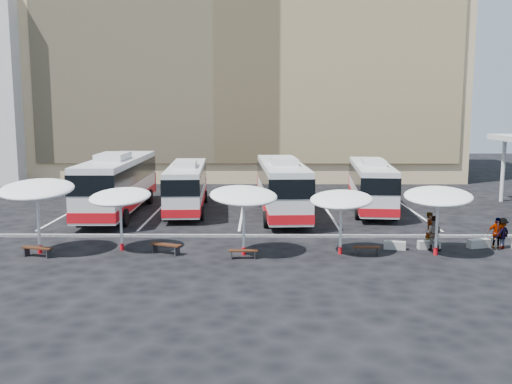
{
  "coord_description": "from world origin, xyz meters",
  "views": [
    {
      "loc": [
        1.25,
        -30.83,
        7.22
      ],
      "look_at": [
        1.0,
        3.0,
        2.2
      ],
      "focal_mm": 40.0,
      "sensor_mm": 36.0,
      "label": 1
    }
  ],
  "objects_px": {
    "bus_1": "(187,185)",
    "conc_bench_1": "(429,245)",
    "sunshade_4": "(438,197)",
    "conc_bench_2": "(479,244)",
    "wood_bench_2": "(243,252)",
    "conc_bench_0": "(395,245)",
    "passenger_1": "(434,233)",
    "bus_2": "(282,185)",
    "sunshade_2": "(244,196)",
    "wood_bench_0": "(38,249)",
    "sunshade_0": "(37,190)",
    "sunshade_1": "(120,197)",
    "bus_0": "(118,182)",
    "passenger_3": "(501,233)",
    "passenger_0": "(430,230)",
    "sunshade_3": "(341,200)",
    "passenger_2": "(497,233)",
    "wood_bench_3": "(367,248)",
    "wood_bench_1": "(166,246)",
    "bus_3": "(371,183)"
  },
  "relations": [
    {
      "from": "passenger_1",
      "to": "bus_0",
      "type": "bearing_deg",
      "value": -4.32
    },
    {
      "from": "passenger_0",
      "to": "sunshade_2",
      "type": "bearing_deg",
      "value": 145.87
    },
    {
      "from": "wood_bench_0",
      "to": "sunshade_4",
      "type": "bearing_deg",
      "value": 1.43
    },
    {
      "from": "passenger_1",
      "to": "wood_bench_1",
      "type": "bearing_deg",
      "value": 27.95
    },
    {
      "from": "sunshade_0",
      "to": "wood_bench_0",
      "type": "distance_m",
      "value": 2.93
    },
    {
      "from": "wood_bench_0",
      "to": "conc_bench_0",
      "type": "xyz_separation_m",
      "value": [
        17.8,
        1.64,
        -0.16
      ]
    },
    {
      "from": "sunshade_0",
      "to": "sunshade_3",
      "type": "distance_m",
      "value": 15.0
    },
    {
      "from": "wood_bench_0",
      "to": "wood_bench_2",
      "type": "xyz_separation_m",
      "value": [
        10.05,
        -0.27,
        -0.04
      ]
    },
    {
      "from": "conc_bench_1",
      "to": "sunshade_2",
      "type": "bearing_deg",
      "value": -172.23
    },
    {
      "from": "passenger_0",
      "to": "sunshade_4",
      "type": "bearing_deg",
      "value": -140.67
    },
    {
      "from": "wood_bench_0",
      "to": "wood_bench_3",
      "type": "height_order",
      "value": "wood_bench_0"
    },
    {
      "from": "bus_1",
      "to": "conc_bench_2",
      "type": "bearing_deg",
      "value": -36.6
    },
    {
      "from": "bus_0",
      "to": "passenger_0",
      "type": "relative_size",
      "value": 7.29
    },
    {
      "from": "sunshade_0",
      "to": "sunshade_1",
      "type": "bearing_deg",
      "value": 9.3
    },
    {
      "from": "wood_bench_1",
      "to": "passenger_3",
      "type": "height_order",
      "value": "passenger_3"
    },
    {
      "from": "bus_2",
      "to": "conc_bench_0",
      "type": "xyz_separation_m",
      "value": [
        5.48,
        -9.47,
        -1.83
      ]
    },
    {
      "from": "sunshade_3",
      "to": "conc_bench_2",
      "type": "distance_m",
      "value": 7.91
    },
    {
      "from": "wood_bench_0",
      "to": "conc_bench_1",
      "type": "bearing_deg",
      "value": 5.07
    },
    {
      "from": "bus_1",
      "to": "passenger_1",
      "type": "xyz_separation_m",
      "value": [
        14.06,
        -11.34,
        -0.94
      ]
    },
    {
      "from": "passenger_0",
      "to": "passenger_2",
      "type": "height_order",
      "value": "passenger_0"
    },
    {
      "from": "bus_2",
      "to": "conc_bench_0",
      "type": "bearing_deg",
      "value": -63.15
    },
    {
      "from": "sunshade_4",
      "to": "conc_bench_2",
      "type": "bearing_deg",
      "value": 28.87
    },
    {
      "from": "wood_bench_2",
      "to": "conc_bench_0",
      "type": "relative_size",
      "value": 1.28
    },
    {
      "from": "passenger_2",
      "to": "sunshade_1",
      "type": "bearing_deg",
      "value": -174.99
    },
    {
      "from": "sunshade_0",
      "to": "passenger_1",
      "type": "bearing_deg",
      "value": 2.34
    },
    {
      "from": "bus_1",
      "to": "wood_bench_0",
      "type": "bearing_deg",
      "value": -117.31
    },
    {
      "from": "bus_0",
      "to": "sunshade_1",
      "type": "relative_size",
      "value": 3.59
    },
    {
      "from": "bus_3",
      "to": "sunshade_0",
      "type": "distance_m",
      "value": 22.72
    },
    {
      "from": "sunshade_0",
      "to": "conc_bench_2",
      "type": "bearing_deg",
      "value": 3.36
    },
    {
      "from": "bus_2",
      "to": "passenger_2",
      "type": "height_order",
      "value": "bus_2"
    },
    {
      "from": "sunshade_4",
      "to": "sunshade_1",
      "type": "bearing_deg",
      "value": 177.04
    },
    {
      "from": "wood_bench_0",
      "to": "conc_bench_2",
      "type": "relative_size",
      "value": 1.34
    },
    {
      "from": "sunshade_0",
      "to": "passenger_2",
      "type": "distance_m",
      "value": 23.28
    },
    {
      "from": "sunshade_3",
      "to": "conc_bench_0",
      "type": "distance_m",
      "value": 4.01
    },
    {
      "from": "bus_3",
      "to": "wood_bench_2",
      "type": "bearing_deg",
      "value": -117.6
    },
    {
      "from": "bus_2",
      "to": "sunshade_0",
      "type": "xyz_separation_m",
      "value": [
        -12.46,
        -10.45,
        1.18
      ]
    },
    {
      "from": "sunshade_1",
      "to": "wood_bench_3",
      "type": "relative_size",
      "value": 2.74
    },
    {
      "from": "bus_1",
      "to": "sunshade_0",
      "type": "bearing_deg",
      "value": -118.98
    },
    {
      "from": "bus_0",
      "to": "sunshade_0",
      "type": "height_order",
      "value": "bus_0"
    },
    {
      "from": "passenger_0",
      "to": "passenger_1",
      "type": "relative_size",
      "value": 1.03
    },
    {
      "from": "bus_0",
      "to": "conc_bench_0",
      "type": "xyz_separation_m",
      "value": [
        16.67,
        -10.01,
        -1.96
      ]
    },
    {
      "from": "bus_0",
      "to": "passenger_2",
      "type": "height_order",
      "value": "bus_0"
    },
    {
      "from": "wood_bench_1",
      "to": "passenger_3",
      "type": "relative_size",
      "value": 1.04
    },
    {
      "from": "wood_bench_0",
      "to": "bus_1",
      "type": "bearing_deg",
      "value": 66.1
    },
    {
      "from": "sunshade_3",
      "to": "passenger_3",
      "type": "relative_size",
      "value": 2.44
    },
    {
      "from": "bus_1",
      "to": "conc_bench_0",
      "type": "distance_m",
      "value": 16.56
    },
    {
      "from": "bus_1",
      "to": "conc_bench_1",
      "type": "distance_m",
      "value": 17.85
    },
    {
      "from": "bus_2",
      "to": "passenger_3",
      "type": "relative_size",
      "value": 7.83
    },
    {
      "from": "bus_1",
      "to": "passenger_2",
      "type": "height_order",
      "value": "bus_1"
    },
    {
      "from": "wood_bench_0",
      "to": "passenger_3",
      "type": "distance_m",
      "value": 23.37
    }
  ]
}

